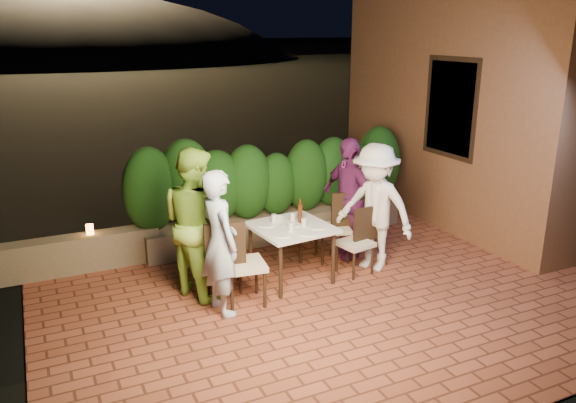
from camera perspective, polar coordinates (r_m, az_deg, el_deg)
ground at (r=6.98m, az=5.32°, el=-10.13°), size 400.00×400.00×0.00m
terrace_floor at (r=7.39m, az=3.33°, el=-8.93°), size 7.00×6.00×0.15m
building_wall at (r=10.02m, az=18.09°, el=12.48°), size 1.60×5.00×5.00m
window_pane at (r=9.18m, az=16.32°, el=9.13°), size 0.08×1.00×1.40m
window_frame at (r=9.17m, az=16.27°, el=9.13°), size 0.06×1.15×1.55m
planter at (r=8.86m, az=-1.06°, el=-2.47°), size 4.20×0.55×0.40m
hedge at (r=8.63m, az=-1.09°, el=2.23°), size 4.00×0.70×1.10m
parapet at (r=8.16m, az=-20.72°, el=-4.99°), size 2.20×0.30×0.50m
hill at (r=65.91m, az=-20.91°, el=9.75°), size 52.00×40.00×22.00m
dining_table at (r=7.34m, az=0.34°, el=-5.25°), size 1.04×1.04×0.75m
plate_nw at (r=6.87m, az=-0.66°, el=-3.44°), size 0.20×0.20×0.01m
plate_sw at (r=7.24m, az=-2.20°, el=-2.36°), size 0.24×0.24×0.01m
plate_ne at (r=7.16m, az=2.89°, el=-2.57°), size 0.23×0.23×0.01m
plate_se at (r=7.54m, az=1.17°, el=-1.54°), size 0.19×0.19×0.01m
plate_centre at (r=7.23m, az=0.31°, el=-2.35°), size 0.24×0.24×0.01m
plate_front at (r=6.94m, az=1.99°, el=-3.23°), size 0.24×0.24×0.01m
glass_nw at (r=7.00m, az=0.31°, el=-2.58°), size 0.07×0.07×0.12m
glass_sw at (r=7.30m, az=-1.43°, el=-1.75°), size 0.07×0.07×0.12m
glass_ne at (r=7.18m, az=1.61°, el=-2.12°), size 0.06×0.06×0.11m
glass_se at (r=7.35m, az=0.47°, el=-1.60°), size 0.07×0.07×0.12m
beer_bottle at (r=7.27m, az=1.24°, el=-0.94°), size 0.06×0.06×0.33m
bowl at (r=7.42m, az=-1.01°, el=-1.74°), size 0.19×0.19×0.04m
chair_left_front at (r=6.70m, az=-4.49°, el=-6.23°), size 0.54×0.54×1.04m
chair_left_back at (r=7.10m, az=-6.60°, el=-4.98°), size 0.59×0.59×1.02m
chair_right_front at (r=7.57m, az=6.84°, el=-4.09°), size 0.48×0.48×0.89m
chair_right_back at (r=7.96m, az=4.54°, el=-2.57°), size 0.56×0.56×0.99m
diner_blue at (r=6.41m, az=-6.94°, el=-4.19°), size 0.48×0.67×1.71m
diner_green at (r=6.89m, az=-9.39°, el=-2.09°), size 1.00×1.11×1.86m
diner_white at (r=7.62m, az=8.82°, el=-0.62°), size 1.10×1.30×1.74m
diner_purple at (r=8.01m, az=6.13°, el=0.35°), size 0.60×1.08×1.74m
parapet_lamp at (r=8.07m, az=-19.49°, el=-2.69°), size 0.10×0.10×0.14m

